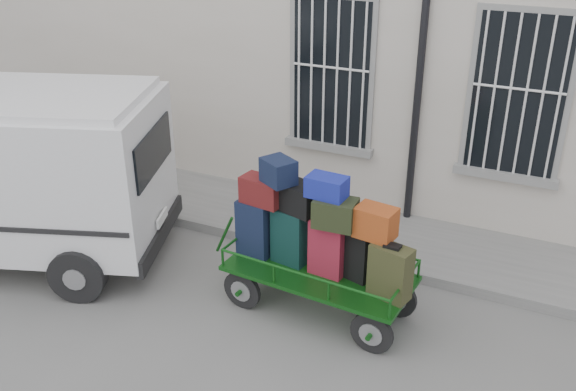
# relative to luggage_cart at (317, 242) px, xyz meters

# --- Properties ---
(ground) EXTENTS (80.00, 80.00, 0.00)m
(ground) POSITION_rel_luggage_cart_xyz_m (-0.52, -0.23, -0.99)
(ground) COLOR slate
(ground) RESTS_ON ground
(building) EXTENTS (24.00, 5.15, 6.00)m
(building) POSITION_rel_luggage_cart_xyz_m (-0.52, 5.27, 2.01)
(building) COLOR beige
(building) RESTS_ON ground
(sidewalk) EXTENTS (24.00, 1.70, 0.15)m
(sidewalk) POSITION_rel_luggage_cart_xyz_m (-0.52, 1.97, -0.92)
(sidewalk) COLOR slate
(sidewalk) RESTS_ON ground
(luggage_cart) EXTENTS (2.70, 1.21, 1.96)m
(luggage_cart) POSITION_rel_luggage_cart_xyz_m (0.00, 0.00, 0.00)
(luggage_cart) COLOR black
(luggage_cart) RESTS_ON ground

